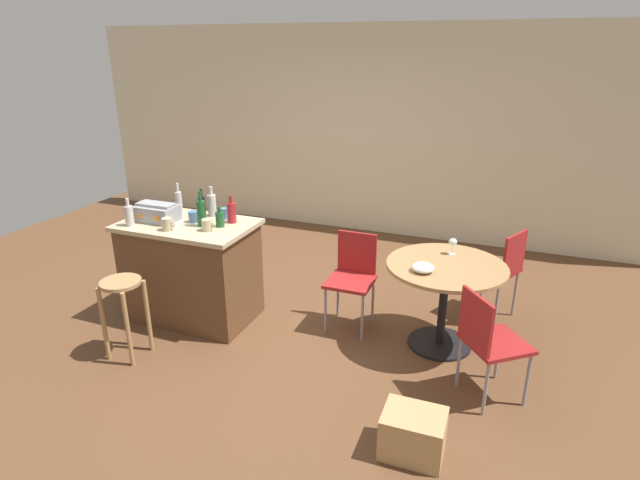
{
  "coord_description": "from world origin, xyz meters",
  "views": [
    {
      "loc": [
        2.01,
        -3.73,
        2.42
      ],
      "look_at": [
        0.53,
        0.04,
        0.88
      ],
      "focal_mm": 28.81,
      "sensor_mm": 36.0,
      "label": 1
    }
  ],
  "objects_px": {
    "cup_0": "(167,224)",
    "serving_bowl": "(423,268)",
    "folding_chair_left": "(488,338)",
    "folding_chair_near": "(500,267)",
    "bottle_4": "(129,215)",
    "wooden_stool": "(123,302)",
    "folding_chair_far": "(353,274)",
    "dining_table": "(445,284)",
    "cup_1": "(207,225)",
    "wine_glass": "(453,243)",
    "bottle_1": "(202,207)",
    "bottle_3": "(212,205)",
    "bottle_6": "(179,202)",
    "bottle_2": "(201,213)",
    "kitchen_island": "(192,270)",
    "toolbox": "(157,212)",
    "cardboard_box": "(413,434)",
    "bottle_0": "(232,212)",
    "bottle_5": "(220,219)",
    "cup_3": "(193,217)",
    "cup_2": "(225,213)"
  },
  "relations": [
    {
      "from": "bottle_1",
      "to": "wine_glass",
      "type": "distance_m",
      "value": 2.26
    },
    {
      "from": "wooden_stool",
      "to": "bottle_2",
      "type": "relative_size",
      "value": 2.13
    },
    {
      "from": "folding_chair_near",
      "to": "toolbox",
      "type": "xyz_separation_m",
      "value": [
        -2.94,
        -1.05,
        0.49
      ]
    },
    {
      "from": "bottle_2",
      "to": "kitchen_island",
      "type": "bearing_deg",
      "value": 172.87
    },
    {
      "from": "bottle_1",
      "to": "bottle_3",
      "type": "height_order",
      "value": "bottle_3"
    },
    {
      "from": "bottle_1",
      "to": "bottle_2",
      "type": "height_order",
      "value": "bottle_2"
    },
    {
      "from": "cup_1",
      "to": "cardboard_box",
      "type": "distance_m",
      "value": 2.36
    },
    {
      "from": "dining_table",
      "to": "bottle_2",
      "type": "height_order",
      "value": "bottle_2"
    },
    {
      "from": "folding_chair_left",
      "to": "bottle_1",
      "type": "distance_m",
      "value": 2.7
    },
    {
      "from": "folding_chair_far",
      "to": "cup_2",
      "type": "xyz_separation_m",
      "value": [
        -1.19,
        -0.16,
        0.48
      ]
    },
    {
      "from": "cup_0",
      "to": "serving_bowl",
      "type": "distance_m",
      "value": 2.18
    },
    {
      "from": "bottle_3",
      "to": "wine_glass",
      "type": "xyz_separation_m",
      "value": [
        2.16,
        0.31,
        -0.18
      ]
    },
    {
      "from": "folding_chair_far",
      "to": "cup_2",
      "type": "relative_size",
      "value": 7.99
    },
    {
      "from": "wooden_stool",
      "to": "folding_chair_far",
      "type": "distance_m",
      "value": 1.94
    },
    {
      "from": "cup_3",
      "to": "bottle_2",
      "type": "bearing_deg",
      "value": -25.85
    },
    {
      "from": "cup_1",
      "to": "wine_glass",
      "type": "xyz_separation_m",
      "value": [
        1.98,
        0.68,
        -0.13
      ]
    },
    {
      "from": "bottle_3",
      "to": "bottle_6",
      "type": "relative_size",
      "value": 0.92
    },
    {
      "from": "kitchen_island",
      "to": "toolbox",
      "type": "height_order",
      "value": "toolbox"
    },
    {
      "from": "cup_0",
      "to": "bottle_4",
      "type": "bearing_deg",
      "value": -177.04
    },
    {
      "from": "folding_chair_left",
      "to": "cup_0",
      "type": "bearing_deg",
      "value": 178.8
    },
    {
      "from": "dining_table",
      "to": "cup_1",
      "type": "xyz_separation_m",
      "value": [
        -1.97,
        -0.44,
        0.41
      ]
    },
    {
      "from": "bottle_4",
      "to": "wine_glass",
      "type": "xyz_separation_m",
      "value": [
        2.69,
        0.81,
        -0.17
      ]
    },
    {
      "from": "dining_table",
      "to": "serving_bowl",
      "type": "distance_m",
      "value": 0.34
    },
    {
      "from": "bottle_3",
      "to": "cardboard_box",
      "type": "relative_size",
      "value": 0.72
    },
    {
      "from": "folding_chair_near",
      "to": "folding_chair_left",
      "type": "relative_size",
      "value": 1.03
    },
    {
      "from": "bottle_0",
      "to": "bottle_4",
      "type": "bearing_deg",
      "value": -153.04
    },
    {
      "from": "bottle_4",
      "to": "serving_bowl",
      "type": "height_order",
      "value": "bottle_4"
    },
    {
      "from": "cup_1",
      "to": "folding_chair_near",
      "type": "bearing_deg",
      "value": 25.08
    },
    {
      "from": "bottle_0",
      "to": "bottle_3",
      "type": "relative_size",
      "value": 0.9
    },
    {
      "from": "bottle_5",
      "to": "bottle_6",
      "type": "bearing_deg",
      "value": 163.21
    },
    {
      "from": "toolbox",
      "to": "cardboard_box",
      "type": "height_order",
      "value": "toolbox"
    },
    {
      "from": "folding_chair_near",
      "to": "cup_0",
      "type": "xyz_separation_m",
      "value": [
        -2.7,
        -1.22,
        0.47
      ]
    },
    {
      "from": "kitchen_island",
      "to": "bottle_0",
      "type": "distance_m",
      "value": 0.69
    },
    {
      "from": "bottle_4",
      "to": "cup_2",
      "type": "distance_m",
      "value": 0.82
    },
    {
      "from": "folding_chair_near",
      "to": "bottle_3",
      "type": "relative_size",
      "value": 3.14
    },
    {
      "from": "dining_table",
      "to": "folding_chair_far",
      "type": "height_order",
      "value": "folding_chair_far"
    },
    {
      "from": "folding_chair_far",
      "to": "cup_0",
      "type": "height_order",
      "value": "cup_0"
    },
    {
      "from": "bottle_6",
      "to": "cardboard_box",
      "type": "xyz_separation_m",
      "value": [
        2.51,
        -1.19,
        -0.9
      ]
    },
    {
      "from": "wine_glass",
      "to": "bottle_4",
      "type": "bearing_deg",
      "value": -163.15
    },
    {
      "from": "bottle_0",
      "to": "wooden_stool",
      "type": "bearing_deg",
      "value": -117.97
    },
    {
      "from": "bottle_4",
      "to": "folding_chair_near",
      "type": "bearing_deg",
      "value": 21.97
    },
    {
      "from": "bottle_1",
      "to": "serving_bowl",
      "type": "distance_m",
      "value": 2.07
    },
    {
      "from": "folding_chair_near",
      "to": "bottle_4",
      "type": "relative_size",
      "value": 3.55
    },
    {
      "from": "folding_chair_left",
      "to": "bottle_1",
      "type": "xyz_separation_m",
      "value": [
        -2.61,
        0.46,
        0.54
      ]
    },
    {
      "from": "wooden_stool",
      "to": "bottle_6",
      "type": "bearing_deg",
      "value": 95.2
    },
    {
      "from": "bottle_5",
      "to": "bottle_3",
      "type": "bearing_deg",
      "value": 133.89
    },
    {
      "from": "bottle_2",
      "to": "folding_chair_left",
      "type": "bearing_deg",
      "value": -5.93
    },
    {
      "from": "bottle_4",
      "to": "bottle_2",
      "type": "bearing_deg",
      "value": 20.34
    },
    {
      "from": "folding_chair_near",
      "to": "bottle_6",
      "type": "height_order",
      "value": "bottle_6"
    },
    {
      "from": "wooden_stool",
      "to": "cup_2",
      "type": "height_order",
      "value": "cup_2"
    }
  ]
}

